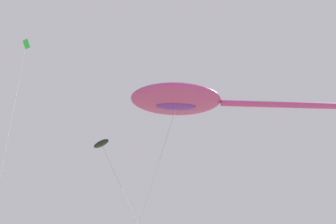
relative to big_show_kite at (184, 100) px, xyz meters
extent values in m
ellipsoid|color=#CC3899|center=(-0.31, 0.25, 0.03)|extent=(5.41, 5.11, 0.93)
cylinder|color=#CC3899|center=(4.51, -3.68, -0.11)|extent=(6.13, 5.09, 0.33)
ellipsoid|color=purple|center=(-0.31, 0.25, -0.39)|extent=(2.04, 1.83, 0.33)
cylinder|color=#B2B2B7|center=(-1.51, 0.99, -5.68)|extent=(2.43, 1.50, 10.49)
cube|color=green|center=(-5.57, 15.76, 12.61)|extent=(0.77, 1.09, 0.83)
cylinder|color=#B2B2B7|center=(-4.89, 13.45, 0.84)|extent=(1.38, 4.64, 23.53)
ellipsoid|color=black|center=(-3.49, 1.83, -3.09)|extent=(0.63, 0.95, 0.46)
camera|label=1|loc=(-9.38, -9.25, -9.53)|focal=32.78mm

